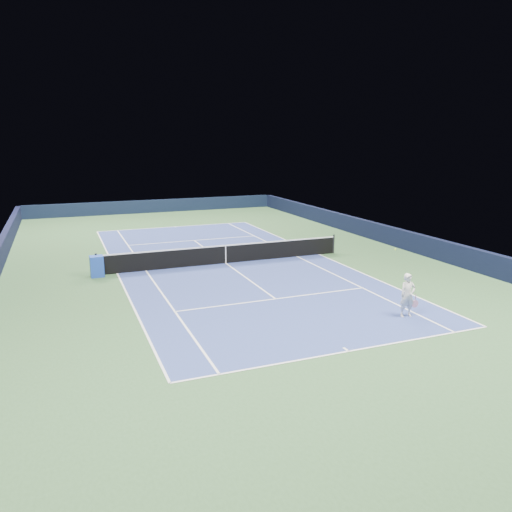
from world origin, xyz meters
name	(u,v)px	position (x,y,z in m)	size (l,w,h in m)	color
ground	(226,263)	(0.00, 0.00, 0.00)	(40.00, 40.00, 0.00)	#30542D
wall_far	(155,206)	(0.00, 19.82, 0.55)	(22.00, 0.35, 1.10)	black
wall_right	(398,238)	(10.82, 0.00, 0.55)	(0.35, 40.00, 1.10)	black
court_surface	(226,263)	(0.00, 0.00, 0.00)	(10.97, 23.77, 0.01)	navy
baseline_far	(175,227)	(0.00, 11.88, 0.01)	(10.97, 0.08, 0.00)	white
baseline_near	(349,351)	(0.00, -11.88, 0.01)	(10.97, 0.08, 0.00)	white
sideline_doubles_right	(319,254)	(5.49, 0.00, 0.01)	(0.08, 23.77, 0.00)	white
sideline_doubles_left	(117,273)	(-5.49, 0.00, 0.01)	(0.08, 23.77, 0.00)	white
sideline_singles_right	(297,256)	(4.12, 0.00, 0.01)	(0.08, 23.77, 0.00)	white
sideline_singles_left	(146,271)	(-4.12, 0.00, 0.01)	(0.08, 23.77, 0.00)	white
service_line_far	(194,240)	(0.00, 6.40, 0.01)	(8.23, 0.08, 0.00)	white
service_line_near	(276,299)	(0.00, -6.40, 0.01)	(8.23, 0.08, 0.00)	white
center_service_line	(226,263)	(0.00, 0.00, 0.01)	(0.08, 12.80, 0.00)	white
center_mark_far	(175,227)	(0.00, 11.73, 0.01)	(0.08, 0.30, 0.00)	white
center_mark_near	(346,349)	(0.00, -11.73, 0.01)	(0.08, 0.30, 0.00)	white
tennis_net	(226,254)	(0.00, 0.00, 0.50)	(12.90, 0.10, 1.07)	black
sponsor_cube	(97,266)	(-6.40, -0.21, 0.49)	(0.63, 0.55, 0.99)	#1D40B0
tennis_player	(408,295)	(3.60, -10.01, 0.81)	(0.78, 1.26, 2.31)	silver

